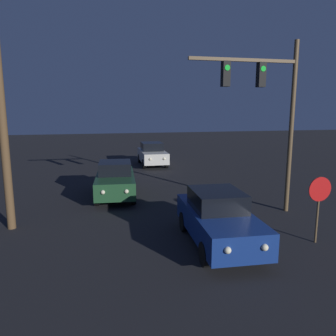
{
  "coord_description": "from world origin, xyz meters",
  "views": [
    {
      "loc": [
        -2.35,
        4.23,
        4.16
      ],
      "look_at": [
        0.0,
        14.49,
        2.23
      ],
      "focal_mm": 35.0,
      "sensor_mm": 36.0,
      "label": 1
    }
  ],
  "objects_px": {
    "traffic_signal_mast": "(269,101)",
    "utility_pole": "(1,102)",
    "car_mid": "(115,180)",
    "stop_sign": "(319,197)",
    "car_far": "(152,154)",
    "car_near": "(218,218)"
  },
  "relations": [
    {
      "from": "traffic_signal_mast",
      "to": "utility_pole",
      "type": "relative_size",
      "value": 0.79
    },
    {
      "from": "car_far",
      "to": "utility_pole",
      "type": "xyz_separation_m",
      "value": [
        -7.12,
        -11.7,
        3.51
      ]
    },
    {
      "from": "car_near",
      "to": "car_far",
      "type": "distance_m",
      "value": 14.6
    },
    {
      "from": "car_near",
      "to": "car_mid",
      "type": "distance_m",
      "value": 6.84
    },
    {
      "from": "car_near",
      "to": "utility_pole",
      "type": "relative_size",
      "value": 0.52
    },
    {
      "from": "utility_pole",
      "to": "car_near",
      "type": "bearing_deg",
      "value": -23.76
    },
    {
      "from": "traffic_signal_mast",
      "to": "stop_sign",
      "type": "bearing_deg",
      "value": -88.39
    },
    {
      "from": "car_far",
      "to": "traffic_signal_mast",
      "type": "relative_size",
      "value": 0.65
    },
    {
      "from": "car_near",
      "to": "car_far",
      "type": "bearing_deg",
      "value": -89.12
    },
    {
      "from": "utility_pole",
      "to": "car_mid",
      "type": "bearing_deg",
      "value": 41.36
    },
    {
      "from": "traffic_signal_mast",
      "to": "car_far",
      "type": "bearing_deg",
      "value": 101.23
    },
    {
      "from": "car_mid",
      "to": "utility_pole",
      "type": "height_order",
      "value": "utility_pole"
    },
    {
      "from": "car_mid",
      "to": "stop_sign",
      "type": "height_order",
      "value": "stop_sign"
    },
    {
      "from": "car_mid",
      "to": "stop_sign",
      "type": "relative_size",
      "value": 2.08
    },
    {
      "from": "traffic_signal_mast",
      "to": "car_near",
      "type": "bearing_deg",
      "value": -139.34
    },
    {
      "from": "car_mid",
      "to": "car_far",
      "type": "distance_m",
      "value": 8.93
    },
    {
      "from": "car_near",
      "to": "utility_pole",
      "type": "xyz_separation_m",
      "value": [
        -6.56,
        2.89,
        3.51
      ]
    },
    {
      "from": "car_far",
      "to": "utility_pole",
      "type": "relative_size",
      "value": 0.51
    },
    {
      "from": "car_mid",
      "to": "car_far",
      "type": "bearing_deg",
      "value": -106.95
    },
    {
      "from": "car_far",
      "to": "utility_pole",
      "type": "height_order",
      "value": "utility_pole"
    },
    {
      "from": "car_near",
      "to": "utility_pole",
      "type": "distance_m",
      "value": 7.98
    },
    {
      "from": "car_near",
      "to": "car_mid",
      "type": "bearing_deg",
      "value": -63.63
    }
  ]
}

